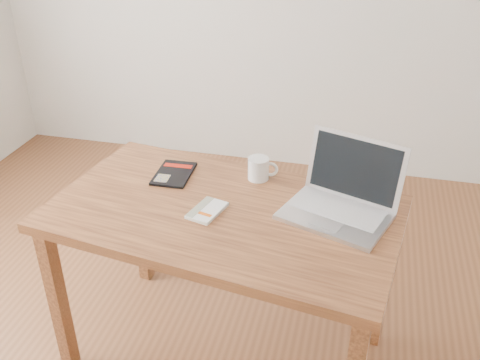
% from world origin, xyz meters
% --- Properties ---
extents(room, '(4.04, 4.04, 2.70)m').
position_xyz_m(room, '(-0.07, 0.00, 1.36)').
color(room, brown).
rests_on(room, ground).
extents(desk, '(1.39, 0.92, 0.75)m').
position_xyz_m(desk, '(0.10, 0.15, 0.66)').
color(desk, brown).
rests_on(desk, ground).
extents(white_guidebook, '(0.13, 0.18, 0.01)m').
position_xyz_m(white_guidebook, '(0.05, 0.12, 0.76)').
color(white_guidebook, beige).
rests_on(white_guidebook, desk).
extents(black_guidebook, '(0.15, 0.22, 0.01)m').
position_xyz_m(black_guidebook, '(-0.17, 0.36, 0.76)').
color(black_guidebook, black).
rests_on(black_guidebook, desk).
extents(laptop, '(0.46, 0.42, 0.26)m').
position_xyz_m(laptop, '(0.53, 0.24, 0.80)').
color(laptop, silver).
rests_on(laptop, desk).
extents(coffee_mug, '(0.12, 0.09, 0.09)m').
position_xyz_m(coffee_mug, '(0.18, 0.41, 0.80)').
color(coffee_mug, white).
rests_on(coffee_mug, desk).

